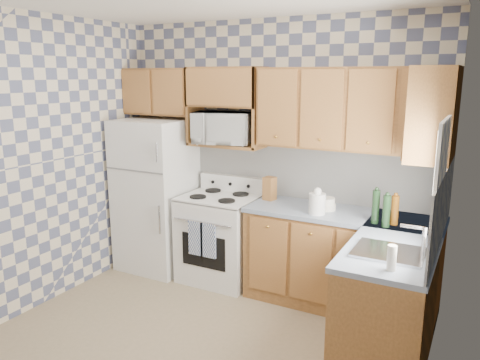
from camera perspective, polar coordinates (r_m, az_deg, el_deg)
name	(u,v)px	position (r m, az deg, el deg)	size (l,w,h in m)	color
floor	(191,349)	(4.01, -6.02, -19.84)	(3.40, 3.40, 0.00)	#7E7052
back_wall	(274,154)	(4.85, 4.19, 3.17)	(3.40, 0.02, 2.70)	slate
right_wall	(433,218)	(2.90, 22.47, -4.32)	(0.02, 3.20, 2.70)	slate
backsplash_back	(310,172)	(4.73, 8.55, 0.95)	(2.60, 0.01, 0.56)	silver
backsplash_right	(442,209)	(3.71, 23.40, -3.22)	(0.01, 1.60, 0.56)	silver
refrigerator	(156,195)	(5.31, -10.16, -1.79)	(0.75, 0.70, 1.68)	silver
stove_body	(220,239)	(5.01, -2.46, -7.17)	(0.76, 0.65, 0.90)	silver
cooktop	(220,197)	(4.87, -2.51, -2.13)	(0.76, 0.65, 0.03)	silver
backguard	(232,183)	(5.08, -0.95, -0.39)	(0.76, 0.08, 0.17)	silver
dish_towel_left	(196,238)	(4.73, -5.39, -7.07)	(0.17, 0.03, 0.35)	navy
dish_towel_right	(208,240)	(4.66, -3.90, -7.37)	(0.17, 0.03, 0.35)	navy
base_cabinets_back	(340,261)	(4.56, 12.10, -9.63)	(1.75, 0.60, 0.88)	brown
base_cabinets_right	(393,296)	(4.00, 18.19, -13.28)	(0.60, 1.60, 0.88)	brown
countertop_back	(342,214)	(4.40, 12.36, -4.11)	(1.77, 0.63, 0.04)	slate
countertop_right	(397,241)	(3.83, 18.59, -7.06)	(0.63, 1.60, 0.04)	slate
upper_cabinets_back	(352,109)	(4.37, 13.46, 8.41)	(1.75, 0.33, 0.74)	brown
upper_cabinets_fridge	(162,92)	(5.30, -9.53, 10.58)	(0.82, 0.33, 0.50)	brown
upper_cabinets_right	(434,114)	(4.06, 22.59, 7.49)	(0.33, 0.70, 0.74)	brown
microwave_shelf	(227,145)	(4.90, -1.62, 4.30)	(0.80, 0.33, 0.03)	brown
microwave	(223,128)	(4.87, -2.08, 6.37)	(0.59, 0.40, 0.33)	silver
sink	(389,253)	(3.50, 17.72, -8.47)	(0.48, 0.40, 0.03)	#B7B7BC
window	(440,185)	(3.31, 23.17, -0.55)	(0.02, 0.66, 0.86)	silver
bottle_0	(376,207)	(4.11, 16.21, -3.16)	(0.06, 0.06, 0.29)	black
bottle_1	(386,211)	(4.04, 17.41, -3.66)	(0.06, 0.06, 0.27)	black
bottle_2	(395,210)	(4.13, 18.34, -3.51)	(0.06, 0.06, 0.25)	#60360D
knife_block	(270,188)	(4.70, 3.63, -1.03)	(0.11, 0.11, 0.23)	brown
electric_kettle	(317,204)	(4.28, 9.39, -2.87)	(0.15, 0.15, 0.19)	silver
food_containers	(326,204)	(4.43, 10.49, -2.86)	(0.17, 0.17, 0.12)	silver
soap_bottle	(392,258)	(3.19, 18.01, -9.02)	(0.06, 0.06, 0.17)	silver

